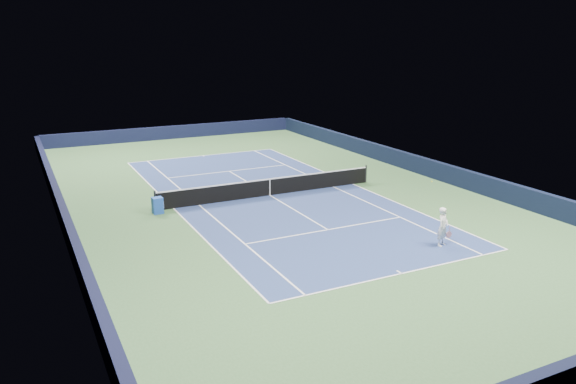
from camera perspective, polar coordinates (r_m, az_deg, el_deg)
name	(u,v)px	position (r m, az deg, el deg)	size (l,w,h in m)	color
ground	(270,195)	(31.34, -1.85, -0.35)	(40.00, 40.00, 0.00)	#365B32
wall_far	(174,132)	(49.52, -11.53, 5.97)	(22.00, 0.35, 1.10)	black
wall_right	(424,166)	(36.89, 13.62, 2.56)	(0.35, 40.00, 1.10)	black
wall_left	(62,212)	(28.63, -21.97, -1.94)	(0.35, 40.00, 1.10)	black
court_surface	(270,195)	(31.34, -1.85, -0.34)	(10.97, 23.77, 0.01)	navy
baseline_far	(203,156)	(42.13, -8.63, 3.68)	(10.97, 0.08, 0.00)	white
baseline_near	(402,273)	(21.73, 11.48, -8.12)	(10.97, 0.08, 0.00)	white
sideline_doubles_right	(353,184)	(33.90, 6.60, 0.81)	(0.08, 23.77, 0.00)	white
sideline_doubles_left	(173,208)	(29.58, -11.56, -1.64)	(0.08, 23.77, 0.00)	white
sideline_singles_right	(333,187)	(33.20, 4.61, 0.54)	(0.08, 23.77, 0.00)	white
sideline_singles_left	(199,205)	(29.94, -9.03, -1.30)	(0.08, 23.77, 0.00)	white
service_line_far	(229,171)	(37.07, -5.99, 2.12)	(8.23, 0.08, 0.00)	white
service_line_near	(328,230)	(25.93, 4.07, -3.84)	(8.23, 0.08, 0.00)	white
center_service_line	(270,195)	(31.34, -1.85, -0.33)	(0.08, 12.80, 0.00)	white
center_mark_far	(204,156)	(41.99, -8.57, 3.64)	(0.08, 0.30, 0.00)	white
center_mark_near	(399,272)	(21.84, 11.24, -7.98)	(0.08, 0.30, 0.00)	white
tennis_net	(270,187)	(31.21, -1.86, 0.54)	(12.90, 0.10, 1.07)	black
sponsor_cube	(158,205)	(28.84, -13.11, -1.34)	(0.58, 0.48, 0.83)	#1D48B0
tennis_player	(443,227)	(24.60, 15.46, -3.42)	(0.83, 1.34, 2.61)	white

